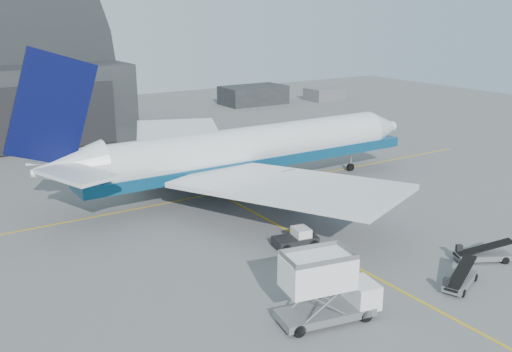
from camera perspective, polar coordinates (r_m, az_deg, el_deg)
ground at (r=49.71m, az=7.56°, el=-7.72°), size 200.00×200.00×0.00m
taxi_lines at (r=59.17m, az=-0.37°, el=-3.57°), size 80.00×42.12×0.02m
distant_bldg_a at (r=127.71m, az=-0.27°, el=7.22°), size 14.00×8.00×4.00m
distant_bldg_b at (r=134.42m, az=6.84°, el=7.56°), size 8.00×6.00×2.80m
airliner at (r=64.17m, az=-1.58°, el=2.49°), size 49.03×47.55×17.21m
catering_truck at (r=38.66m, az=6.93°, el=-11.07°), size 7.29×3.80×4.77m
pushback_tug at (r=50.59m, az=4.07°, el=-6.37°), size 4.07×2.78×1.74m
belt_loader_a at (r=46.28m, az=19.72°, el=-9.75°), size 4.62×2.93×1.75m
belt_loader_b at (r=51.33m, az=21.67°, el=-7.32°), size 4.67×3.43×1.81m
traffic_cone at (r=46.68m, az=4.69°, el=-8.99°), size 0.32×0.32×0.46m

